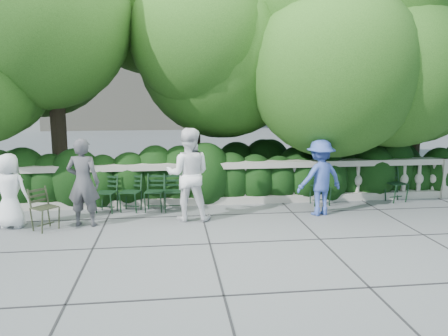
{
  "coord_description": "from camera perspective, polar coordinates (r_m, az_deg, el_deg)",
  "views": [
    {
      "loc": [
        -1.15,
        -8.28,
        2.61
      ],
      "look_at": [
        0.0,
        1.0,
        1.0
      ],
      "focal_mm": 35.0,
      "sensor_mm": 36.0,
      "label": 1
    }
  ],
  "objects": [
    {
      "name": "tree_canopy",
      "position": [
        11.7,
        2.09,
        16.4
      ],
      "size": [
        15.04,
        6.52,
        6.78
      ],
      "color": "#3F3023",
      "rests_on": "ground"
    },
    {
      "name": "ground",
      "position": [
        8.76,
        0.81,
        -7.57
      ],
      "size": [
        90.0,
        90.0,
        0.0
      ],
      "primitive_type": "plane",
      "color": "#585A60",
      "rests_on": "ground"
    },
    {
      "name": "balustrade",
      "position": [
        10.37,
        -0.55,
        -2.05
      ],
      "size": [
        12.0,
        0.44,
        1.0
      ],
      "color": "#9E998E",
      "rests_on": "ground"
    },
    {
      "name": "chair_c",
      "position": [
        9.89,
        -12.34,
        -5.76
      ],
      "size": [
        0.56,
        0.59,
        0.84
      ],
      "primitive_type": null,
      "rotation": [
        0.0,
        0.0,
        -0.3
      ],
      "color": "black",
      "rests_on": "ground"
    },
    {
      "name": "person_woman_grey",
      "position": [
        9.0,
        -17.91,
        -1.81
      ],
      "size": [
        0.7,
        0.51,
        1.76
      ],
      "primitive_type": "imported",
      "rotation": [
        0.0,
        0.0,
        2.99
      ],
      "color": "#46454B",
      "rests_on": "ground"
    },
    {
      "name": "person_casual_man",
      "position": [
        9.0,
        -4.68,
        -0.84
      ],
      "size": [
        1.01,
        0.83,
        1.92
      ],
      "primitive_type": "imported",
      "rotation": [
        0.0,
        0.0,
        3.02
      ],
      "color": "white",
      "rests_on": "ground"
    },
    {
      "name": "person_businessman",
      "position": [
        9.45,
        -26.19,
        -2.7
      ],
      "size": [
        0.81,
        0.62,
        1.47
      ],
      "primitive_type": "imported",
      "rotation": [
        0.0,
        0.0,
        2.9
      ],
      "color": "white",
      "rests_on": "ground"
    },
    {
      "name": "shrub_hedge",
      "position": [
        11.64,
        -1.22,
        -3.19
      ],
      "size": [
        15.0,
        2.6,
        1.7
      ],
      "primitive_type": null,
      "color": "black",
      "rests_on": "ground"
    },
    {
      "name": "chair_b",
      "position": [
        9.8,
        -9.19,
        -5.8
      ],
      "size": [
        0.52,
        0.55,
        0.84
      ],
      "primitive_type": null,
      "rotation": [
        0.0,
        0.0,
        -0.18
      ],
      "color": "black",
      "rests_on": "ground"
    },
    {
      "name": "chair_d",
      "position": [
        9.76,
        -6.57,
        -5.8
      ],
      "size": [
        0.45,
        0.49,
        0.84
      ],
      "primitive_type": null,
      "rotation": [
        0.0,
        0.0,
        0.01
      ],
      "color": "black",
      "rests_on": "ground"
    },
    {
      "name": "chair_a",
      "position": [
        9.95,
        -15.35,
        -5.79
      ],
      "size": [
        0.55,
        0.58,
        0.84
      ],
      "primitive_type": null,
      "rotation": [
        0.0,
        0.0,
        -0.28
      ],
      "color": "black",
      "rests_on": "ground"
    },
    {
      "name": "chair_f",
      "position": [
        10.48,
        12.68,
        -4.89
      ],
      "size": [
        0.46,
        0.5,
        0.84
      ],
      "primitive_type": null,
      "rotation": [
        0.0,
        0.0,
        0.04
      ],
      "color": "black",
      "rests_on": "ground"
    },
    {
      "name": "chair_weathered",
      "position": [
        9.06,
        -21.69,
        -7.68
      ],
      "size": [
        0.65,
        0.65,
        0.84
      ],
      "primitive_type": null,
      "rotation": [
        0.0,
        0.0,
        0.85
      ],
      "color": "black",
      "rests_on": "ground"
    },
    {
      "name": "person_older_blue",
      "position": [
        9.59,
        12.43,
        -1.24
      ],
      "size": [
        1.18,
        0.86,
        1.63
      ],
      "primitive_type": "imported",
      "rotation": [
        0.0,
        0.0,
        3.4
      ],
      "color": "#374FA5",
      "rests_on": "ground"
    },
    {
      "name": "chair_e",
      "position": [
        11.35,
        21.96,
        -4.25
      ],
      "size": [
        0.53,
        0.56,
        0.84
      ],
      "primitive_type": null,
      "rotation": [
        0.0,
        0.0,
        0.21
      ],
      "color": "black",
      "rests_on": "ground"
    }
  ]
}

